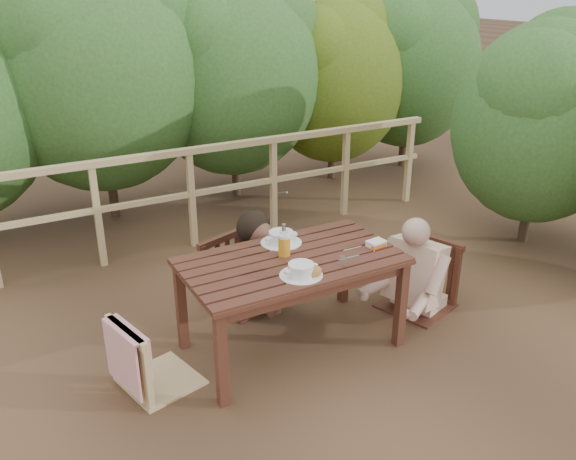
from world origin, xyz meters
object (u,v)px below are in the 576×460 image
beer_glass (284,246)px  butter_tub (376,244)px  soup_far (281,238)px  bottle (284,241)px  chair_right (421,249)px  soup_near (301,270)px  bread_roll (312,272)px  chair_far (241,246)px  tumbler (343,262)px  table (291,304)px  chair_left (155,320)px  woman (239,230)px  diner_right (425,231)px

beer_glass → butter_tub: 0.68m
soup_far → bottle: 0.23m
chair_right → beer_glass: (-1.18, 0.08, 0.26)m
soup_near → bread_roll: soup_near is taller
soup_near → chair_far: bearing=89.1°
soup_near → bread_roll: size_ratio=2.13×
tumbler → butter_tub: size_ratio=0.57×
butter_tub → bread_roll: bearing=-173.2°
beer_glass → bottle: (-0.00, -0.00, 0.04)m
chair_far → table: bearing=-105.4°
soup_far → chair_right: bearing=-13.9°
bread_roll → beer_glass: bearing=92.4°
soup_near → bottle: 0.33m
butter_tub → bottle: bearing=156.3°
bread_roll → chair_left: bearing=161.2°
soup_near → butter_tub: 0.71m
woman → butter_tub: bearing=108.3°
diner_right → soup_far: 1.17m
soup_far → diner_right: bearing=-13.5°
chair_left → woman: woman is taller
chair_right → bottle: bearing=-112.3°
bread_roll → woman: bearing=92.6°
chair_far → chair_right: bearing=-51.1°
chair_right → woman: 1.44m
chair_far → soup_near: 1.01m
diner_right → beer_glass: (-1.21, 0.08, 0.11)m
table → butter_tub: (0.63, -0.12, 0.37)m
bread_roll → diner_right: bearing=12.9°
chair_left → diner_right: size_ratio=0.71×
soup_near → soup_far: bearing=75.9°
soup_near → tumbler: (0.31, -0.01, -0.01)m
woman → diner_right: size_ratio=0.96×
chair_left → bread_roll: bearing=-122.7°
chair_far → diner_right: diner_right is taller
woman → bread_roll: (0.05, -1.04, 0.09)m
chair_left → soup_far: bearing=-92.0°
chair_right → chair_far: bearing=-140.3°
soup_far → bottle: bearing=-113.2°
woman → bread_roll: woman is taller
soup_near → bottle: bearing=82.0°
woman → diner_right: bearing=128.9°
diner_right → beer_glass: 1.22m
beer_glass → tumbler: 0.43m
beer_glass → tumbler: size_ratio=2.30×
woman → beer_glass: (0.03, -0.69, 0.14)m
table → butter_tub: butter_tub is taller
woman → chair_right: bearing=128.3°
beer_glass → tumbler: (0.26, -0.33, -0.05)m
chair_left → chair_far: size_ratio=0.93×
chair_left → beer_glass: chair_left is taller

